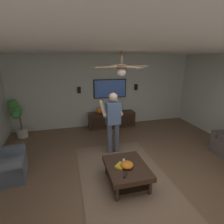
{
  "coord_description": "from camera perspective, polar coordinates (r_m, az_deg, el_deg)",
  "views": [
    {
      "loc": [
        -2.94,
        1.35,
        2.45
      ],
      "look_at": [
        1.22,
        0.27,
        1.15
      ],
      "focal_mm": 28.57,
      "sensor_mm": 36.0,
      "label": 1
    }
  ],
  "objects": [
    {
      "name": "ground_plane",
      "position": [
        4.06,
        8.57,
        -20.56
      ],
      "size": [
        8.09,
        8.09,
        0.0
      ],
      "primitive_type": "plane",
      "color": "brown"
    },
    {
      "name": "wall_back_tv",
      "position": [
        6.61,
        -2.53,
        6.75
      ],
      "size": [
        0.1,
        6.75,
        2.6
      ],
      "primitive_type": "cube",
      "color": "#B2B7AD",
      "rests_on": "ground"
    },
    {
      "name": "ceiling_slab",
      "position": [
        3.24,
        10.72,
        20.05
      ],
      "size": [
        6.94,
        6.75,
        0.1
      ],
      "primitive_type": "cube",
      "color": "white"
    },
    {
      "name": "area_rug",
      "position": [
        4.1,
        3.62,
        -19.84
      ],
      "size": [
        2.95,
        1.82,
        0.01
      ],
      "primitive_type": "cube",
      "color": "#7A604C",
      "rests_on": "ground"
    },
    {
      "name": "armchair",
      "position": [
        4.52,
        -31.76,
        -14.69
      ],
      "size": [
        0.88,
        0.89,
        0.82
      ],
      "rotation": [
        0.0,
        0.0,
        -1.46
      ],
      "color": "slate",
      "rests_on": "ground"
    },
    {
      "name": "coffee_table",
      "position": [
        3.78,
        4.69,
        -18.05
      ],
      "size": [
        1.0,
        0.8,
        0.4
      ],
      "color": "#332116",
      "rests_on": "ground"
    },
    {
      "name": "media_console",
      "position": [
        6.6,
        -0.1,
        -2.47
      ],
      "size": [
        0.45,
        1.7,
        0.55
      ],
      "rotation": [
        0.0,
        0.0,
        3.14
      ],
      "color": "#332116",
      "rests_on": "ground"
    },
    {
      "name": "tv",
      "position": [
        6.55,
        -0.63,
        7.49
      ],
      "size": [
        0.05,
        1.21,
        0.68
      ],
      "rotation": [
        0.0,
        0.0,
        3.14
      ],
      "color": "black"
    },
    {
      "name": "person_standing",
      "position": [
        4.61,
        0.29,
        -2.42
      ],
      "size": [
        0.56,
        0.56,
        1.64
      ],
      "rotation": [
        0.0,
        0.0,
        0.07
      ],
      "color": "#4C5166",
      "rests_on": "ground"
    },
    {
      "name": "potted_plant_tall",
      "position": [
        6.31,
        -28.08,
        -1.14
      ],
      "size": [
        0.48,
        0.47,
        1.25
      ],
      "color": "#B7B2A8",
      "rests_on": "ground"
    },
    {
      "name": "bowl",
      "position": [
        3.64,
        4.83,
        -16.5
      ],
      "size": [
        0.25,
        0.25,
        0.11
      ],
      "primitive_type": "ellipsoid",
      "color": "orange",
      "rests_on": "coffee_table"
    },
    {
      "name": "remote_white",
      "position": [
        3.83,
        3.78,
        -15.39
      ],
      "size": [
        0.16,
        0.09,
        0.02
      ],
      "primitive_type": "cube",
      "rotation": [
        0.0,
        0.0,
        5.94
      ],
      "color": "white",
      "rests_on": "coffee_table"
    },
    {
      "name": "remote_black",
      "position": [
        3.45,
        4.23,
        -19.54
      ],
      "size": [
        0.15,
        0.12,
        0.02
      ],
      "primitive_type": "cube",
      "rotation": [
        0.0,
        0.0,
        2.53
      ],
      "color": "black",
      "rests_on": "coffee_table"
    },
    {
      "name": "book",
      "position": [
        3.68,
        2.79,
        -16.78
      ],
      "size": [
        0.27,
        0.27,
        0.04
      ],
      "primitive_type": "cube",
      "rotation": [
        0.0,
        0.0,
        5.48
      ],
      "color": "gold",
      "rests_on": "coffee_table"
    },
    {
      "name": "vase_round",
      "position": [
        6.4,
        -4.08,
        0.51
      ],
      "size": [
        0.22,
        0.22,
        0.22
      ],
      "primitive_type": "sphere",
      "color": "orange",
      "rests_on": "media_console"
    },
    {
      "name": "wall_speaker_left",
      "position": [
        6.87,
        7.69,
        7.9
      ],
      "size": [
        0.06,
        0.12,
        0.22
      ],
      "primitive_type": "cube",
      "color": "black"
    },
    {
      "name": "wall_speaker_right",
      "position": [
        6.39,
        -10.51,
        6.92
      ],
      "size": [
        0.06,
        0.12,
        0.22
      ],
      "primitive_type": "cube",
      "color": "black"
    },
    {
      "name": "ceiling_fan",
      "position": [
        3.46,
        3.23,
        13.8
      ],
      "size": [
        1.2,
        1.17,
        0.46
      ],
      "color": "#4C3828"
    }
  ]
}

